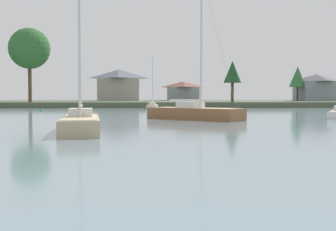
{
  "coord_description": "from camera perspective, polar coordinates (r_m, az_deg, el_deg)",
  "views": [
    {
      "loc": [
        -9.0,
        -12.02,
        2.24
      ],
      "look_at": [
        -7.13,
        21.46,
        0.72
      ],
      "focal_mm": 45.8,
      "sensor_mm": 36.0,
      "label": 1
    }
  ],
  "objects": [
    {
      "name": "cottage_near_water",
      "position": [
        116.38,
        1.97,
        3.32
      ],
      "size": [
        8.66,
        9.79,
        5.13
      ],
      "color": "gray",
      "rests_on": "far_shore_bank"
    },
    {
      "name": "sailboat_wood",
      "position": [
        41.26,
        3.51,
        -0.11
      ],
      "size": [
        9.09,
        8.8,
        14.44
      ],
      "color": "brown",
      "rests_on": "ground"
    },
    {
      "name": "shore_tree_right_mid",
      "position": [
        85.93,
        8.58,
        5.71
      ],
      "size": [
        3.5,
        3.5,
        8.13
      ],
      "color": "brown",
      "rests_on": "far_shore_bank"
    },
    {
      "name": "sailboat_cream",
      "position": [
        74.65,
        -2.09,
        1.03
      ],
      "size": [
        2.21,
        6.98,
        9.54
      ],
      "color": "beige",
      "rests_on": "ground"
    },
    {
      "name": "cottage_eastern",
      "position": [
        108.58,
        -6.54,
        4.1
      ],
      "size": [
        10.95,
        8.47,
        7.84
      ],
      "color": "#9E998E",
      "rests_on": "far_shore_bank"
    },
    {
      "name": "shore_tree_center",
      "position": [
        106.43,
        16.88,
        4.95
      ],
      "size": [
        3.94,
        3.94,
        8.2
      ],
      "color": "brown",
      "rests_on": "far_shore_bank"
    },
    {
      "name": "far_shore_bank",
      "position": [
        107.86,
        1.59,
        1.69
      ],
      "size": [
        203.1,
        52.85,
        1.08
      ],
      "primitive_type": "cube",
      "color": "#4C563D",
      "rests_on": "ground"
    },
    {
      "name": "shore_tree_left",
      "position": [
        88.26,
        -17.96,
        8.46
      ],
      "size": [
        7.94,
        7.94,
        14.4
      ],
      "color": "brown",
      "rests_on": "far_shore_bank"
    },
    {
      "name": "cottage_hillside",
      "position": [
        110.22,
        19.15,
        3.58
      ],
      "size": [
        9.43,
        9.52,
        6.5
      ],
      "color": "gray",
      "rests_on": "far_shore_bank"
    },
    {
      "name": "mooring_buoy_green",
      "position": [
        66.42,
        -16.53,
        0.62
      ],
      "size": [
        0.46,
        0.46,
        0.52
      ],
      "color": "#1E8C47",
      "rests_on": "ground"
    },
    {
      "name": "sailboat_sand",
      "position": [
        27.3,
        -11.54,
        -1.63
      ],
      "size": [
        3.25,
        8.78,
        11.11
      ],
      "color": "tan",
      "rests_on": "ground"
    }
  ]
}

